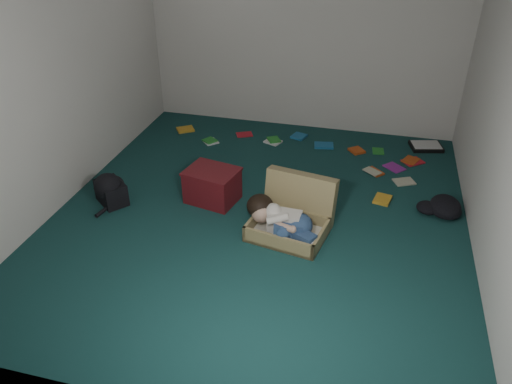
% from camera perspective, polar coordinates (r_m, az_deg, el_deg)
% --- Properties ---
extents(floor, '(4.50, 4.50, 0.00)m').
position_cam_1_polar(floor, '(4.99, 0.43, -2.55)').
color(floor, '#153D3C').
rests_on(floor, ground).
extents(wall_back, '(4.50, 0.00, 4.50)m').
position_cam_1_polar(wall_back, '(6.52, 5.50, 18.09)').
color(wall_back, silver).
rests_on(wall_back, ground).
extents(wall_front, '(4.50, 0.00, 4.50)m').
position_cam_1_polar(wall_front, '(2.52, -11.96, -5.77)').
color(wall_front, silver).
rests_on(wall_front, ground).
extents(wall_left, '(0.00, 4.50, 4.50)m').
position_cam_1_polar(wall_left, '(5.23, -21.88, 12.65)').
color(wall_left, silver).
rests_on(wall_left, ground).
extents(wall_right, '(0.00, 4.50, 4.50)m').
position_cam_1_polar(wall_right, '(4.41, 26.93, 8.19)').
color(wall_right, silver).
rests_on(wall_right, ground).
extents(suitcase, '(0.80, 0.79, 0.51)m').
position_cam_1_polar(suitcase, '(4.72, 4.24, -2.68)').
color(suitcase, '#A08C58').
rests_on(suitcase, floor).
extents(person, '(0.72, 0.46, 0.31)m').
position_cam_1_polar(person, '(4.58, 2.91, -3.21)').
color(person, silver).
rests_on(person, suitcase).
extents(maroon_bin, '(0.58, 0.50, 0.35)m').
position_cam_1_polar(maroon_bin, '(5.14, -5.02, 0.76)').
color(maroon_bin, '#5D1218').
rests_on(maroon_bin, floor).
extents(backpack, '(0.54, 0.53, 0.25)m').
position_cam_1_polar(backpack, '(5.33, -16.22, 0.04)').
color(backpack, black).
rests_on(backpack, floor).
extents(clothing_pile, '(0.45, 0.38, 0.13)m').
position_cam_1_polar(clothing_pile, '(5.34, 19.84, -1.34)').
color(clothing_pile, black).
rests_on(clothing_pile, floor).
extents(paper_tray, '(0.43, 0.36, 0.05)m').
position_cam_1_polar(paper_tray, '(6.61, 18.86, 4.96)').
color(paper_tray, black).
rests_on(paper_tray, floor).
extents(book_scatter, '(3.16, 1.53, 0.02)m').
position_cam_1_polar(book_scatter, '(6.18, 7.54, 4.38)').
color(book_scatter, gold).
rests_on(book_scatter, floor).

